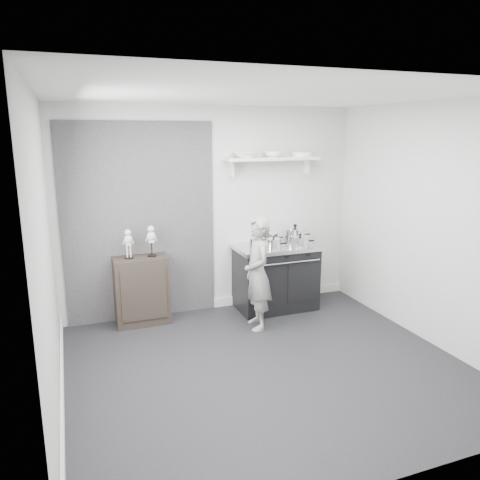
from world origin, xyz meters
The scene contains 16 objects.
ground centered at (0.00, 0.00, 0.00)m, with size 4.00×4.00×0.00m, color black.
room_shell centered at (-0.09, 0.15, 1.64)m, with size 4.02×3.62×2.71m.
wall_shelf centered at (0.80, 1.68, 2.01)m, with size 1.30×0.26×0.24m.
stove centered at (0.78, 1.48, 0.45)m, with size 1.11×0.69×0.89m.
side_cabinet centered at (-1.00, 1.61, 0.43)m, with size 0.66×0.38×0.86m, color black.
child centered at (0.30, 0.96, 0.69)m, with size 0.51×0.33×1.39m, color gray.
pot_front_left centered at (0.47, 1.40, 0.96)m, with size 0.29×0.21×0.17m.
pot_back_left centered at (0.72, 1.60, 0.97)m, with size 0.37×0.29×0.20m.
pot_back_right centered at (1.10, 1.55, 0.99)m, with size 0.38×0.29×0.25m.
pot_front_right centered at (1.06, 1.32, 0.96)m, with size 0.33×0.24×0.17m.
pot_front_center centered at (0.66, 1.30, 0.96)m, with size 0.28×0.19×0.17m.
skeleton_full centered at (-1.13, 1.61, 1.07)m, with size 0.12×0.07×0.42m, color beige, non-canonical shape.
skeleton_torso centered at (-0.85, 1.61, 1.08)m, with size 0.12×0.08×0.44m, color beige, non-canonical shape.
bowl_large centered at (0.41, 1.67, 2.08)m, with size 0.31×0.31×0.08m, color white.
bowl_small centered at (0.80, 1.67, 2.08)m, with size 0.23×0.23×0.07m, color white.
plate_stack centered at (1.24, 1.67, 2.07)m, with size 0.27×0.27×0.06m, color white.
Camera 1 is at (-1.81, -4.04, 2.38)m, focal length 35.00 mm.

